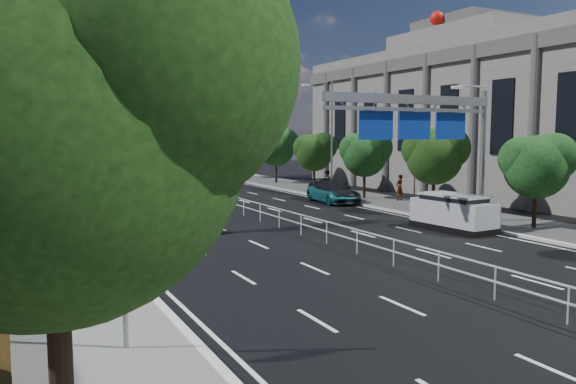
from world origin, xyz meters
TOP-DOWN VIEW (x-y plane):
  - ground at (0.00, 0.00)m, footprint 160.00×160.00m
  - sidewalk_near at (-11.50, 0.00)m, footprint 5.00×140.00m
  - kerb_near at (-9.00, 0.00)m, footprint 0.25×140.00m
  - median_fence at (0.00, 22.50)m, footprint 0.05×85.00m
  - toilet_sign at (-10.95, 0.00)m, footprint 1.62×0.18m
  - overhead_gantry at (6.74, 10.05)m, footprint 10.24×0.38m
  - streetlight_far at (10.50, 26.00)m, footprint 2.78×2.40m
  - civic_hall at (23.72, 22.00)m, footprint 14.40×36.00m
  - near_tree_big at (-12.13, -4.53)m, footprint 5.72×5.33m
  - near_tree_back at (-11.94, 17.97)m, footprint 4.84×4.51m
  - far_tree_c at (11.24, 6.98)m, footprint 3.52×3.28m
  - far_tree_d at (11.25, 14.48)m, footprint 3.85×3.59m
  - far_tree_e at (11.25, 21.98)m, footprint 3.63×3.38m
  - far_tree_f at (11.24, 29.48)m, footprint 3.52×3.28m
  - far_tree_g at (11.25, 36.98)m, footprint 3.96×3.69m
  - far_tree_h at (11.24, 44.48)m, footprint 3.41×3.18m
  - white_minivan at (-5.46, 31.55)m, footprint 1.78×4.06m
  - red_bus at (-7.50, 41.20)m, footprint 4.06×11.99m
  - near_car_silver at (-2.79, 32.43)m, footprint 2.01×4.28m
  - near_car_dark at (-3.75, 62.68)m, footprint 1.72×4.11m
  - silver_minivan at (7.61, 8.96)m, footprint 2.17×4.55m
  - parked_car_teal at (8.23, 21.49)m, footprint 2.71×5.17m
  - parked_car_dark at (8.30, 21.72)m, footprint 2.64×5.61m
  - pedestrian_a at (12.52, 19.51)m, footprint 0.78×0.62m
  - pedestrian_b at (9.60, 24.76)m, footprint 0.98×0.79m

SIDE VIEW (x-z plane):
  - ground at x=0.00m, z-range 0.00..0.00m
  - sidewalk_near at x=-11.50m, z-range 0.00..0.14m
  - kerb_near at x=-9.00m, z-range -0.01..0.15m
  - median_fence at x=0.00m, z-range 0.01..1.04m
  - near_car_dark at x=-3.75m, z-range 0.00..1.32m
  - parked_car_teal at x=8.23m, z-range 0.00..1.39m
  - near_car_silver at x=-2.79m, z-range 0.00..1.42m
  - parked_car_dark at x=8.30m, z-range 0.00..1.58m
  - white_minivan at x=-5.46m, z-range -0.02..1.74m
  - silver_minivan at x=7.61m, z-range -0.02..1.83m
  - pedestrian_a at x=12.52m, z-range 0.14..1.99m
  - pedestrian_b at x=9.60m, z-range 0.14..2.07m
  - red_bus at x=-7.50m, z-range 0.07..3.59m
  - toilet_sign at x=-10.95m, z-range 0.77..5.11m
  - far_tree_h at x=11.24m, z-range 0.97..5.88m
  - far_tree_c at x=11.24m, z-range 0.95..5.90m
  - far_tree_f at x=11.24m, z-range 0.98..6.00m
  - far_tree_e at x=11.25m, z-range 0.99..6.12m
  - far_tree_d at x=11.25m, z-range 1.02..6.36m
  - far_tree_g at x=11.25m, z-range 1.03..6.48m
  - near_tree_back at x=-11.94m, z-range 1.27..7.96m
  - streetlight_far at x=10.50m, z-range 0.71..9.71m
  - near_tree_big at x=-12.13m, z-range 1.42..9.13m
  - overhead_gantry at x=6.74m, z-range 1.88..9.33m
  - civic_hall at x=23.72m, z-range -0.91..13.44m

